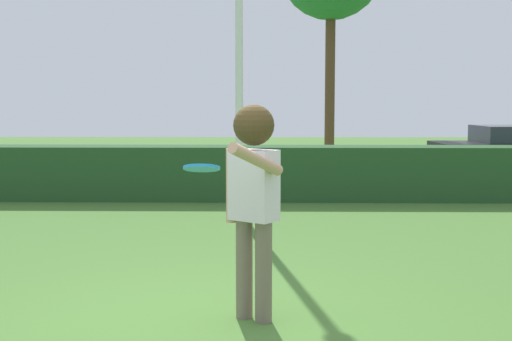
{
  "coord_description": "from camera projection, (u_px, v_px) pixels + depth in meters",
  "views": [
    {
      "loc": [
        0.57,
        -5.4,
        1.81
      ],
      "look_at": [
        0.45,
        1.15,
        1.15
      ],
      "focal_mm": 48.14,
      "sensor_mm": 36.0,
      "label": 1
    }
  ],
  "objects": [
    {
      "name": "hedge_row",
      "position": [
        238.0,
        173.0,
        12.74
      ],
      "size": [
        23.86,
        0.9,
        0.99
      ],
      "primitive_type": "cube",
      "color": "#234A24",
      "rests_on": "ground"
    },
    {
      "name": "lamppost",
      "position": [
        239.0,
        11.0,
        10.62
      ],
      "size": [
        0.24,
        0.24,
        5.79
      ],
      "color": "silver",
      "rests_on": "ground"
    },
    {
      "name": "frisbee",
      "position": [
        202.0,
        168.0,
        5.15
      ],
      "size": [
        0.28,
        0.28,
        0.09
      ],
      "color": "#268CE5"
    },
    {
      "name": "person",
      "position": [
        253.0,
        184.0,
        5.59
      ],
      "size": [
        0.48,
        0.84,
        1.79
      ],
      "color": "#736455",
      "rests_on": "ground"
    },
    {
      "name": "ground_plane",
      "position": [
        198.0,
        325.0,
        5.57
      ],
      "size": [
        60.0,
        60.0,
        0.0
      ],
      "primitive_type": "plane",
      "color": "#46742F"
    }
  ]
}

